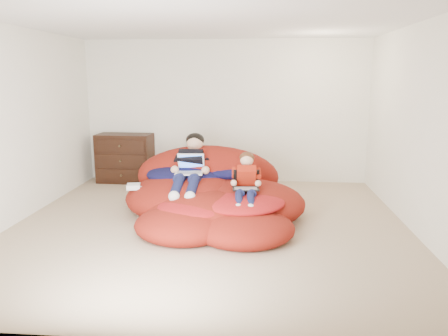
{
  "coord_description": "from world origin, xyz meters",
  "views": [
    {
      "loc": [
        0.63,
        -5.26,
        1.86
      ],
      "look_at": [
        0.16,
        0.25,
        0.7
      ],
      "focal_mm": 35.0,
      "sensor_mm": 36.0,
      "label": 1
    }
  ],
  "objects_px": {
    "beanbag_pile": "(211,197)",
    "older_boy": "(191,164)",
    "younger_boy": "(246,179)",
    "laptop_white": "(190,168)",
    "laptop_black": "(246,183)",
    "dresser": "(125,158)"
  },
  "relations": [
    {
      "from": "younger_boy",
      "to": "laptop_black",
      "type": "bearing_deg",
      "value": -90.0
    },
    {
      "from": "dresser",
      "to": "older_boy",
      "type": "distance_m",
      "value": 2.19
    },
    {
      "from": "younger_boy",
      "to": "laptop_black",
      "type": "relative_size",
      "value": 2.41
    },
    {
      "from": "older_boy",
      "to": "laptop_white",
      "type": "xyz_separation_m",
      "value": [
        -0.0,
        -0.12,
        -0.03
      ]
    },
    {
      "from": "beanbag_pile",
      "to": "older_boy",
      "type": "relative_size",
      "value": 1.85
    },
    {
      "from": "beanbag_pile",
      "to": "older_boy",
      "type": "bearing_deg",
      "value": 144.65
    },
    {
      "from": "beanbag_pile",
      "to": "older_boy",
      "type": "distance_m",
      "value": 0.55
    },
    {
      "from": "younger_boy",
      "to": "laptop_white",
      "type": "height_order",
      "value": "younger_boy"
    },
    {
      "from": "beanbag_pile",
      "to": "older_boy",
      "type": "xyz_separation_m",
      "value": [
        -0.3,
        0.22,
        0.41
      ]
    },
    {
      "from": "laptop_white",
      "to": "beanbag_pile",
      "type": "bearing_deg",
      "value": -16.82
    },
    {
      "from": "older_boy",
      "to": "laptop_white",
      "type": "height_order",
      "value": "older_boy"
    },
    {
      "from": "laptop_white",
      "to": "younger_boy",
      "type": "bearing_deg",
      "value": -26.63
    },
    {
      "from": "younger_boy",
      "to": "beanbag_pile",
      "type": "bearing_deg",
      "value": 147.83
    },
    {
      "from": "dresser",
      "to": "beanbag_pile",
      "type": "height_order",
      "value": "beanbag_pile"
    },
    {
      "from": "older_boy",
      "to": "beanbag_pile",
      "type": "bearing_deg",
      "value": -35.35
    },
    {
      "from": "laptop_white",
      "to": "dresser",
      "type": "bearing_deg",
      "value": 129.87
    },
    {
      "from": "dresser",
      "to": "laptop_white",
      "type": "bearing_deg",
      "value": -50.13
    },
    {
      "from": "older_boy",
      "to": "laptop_white",
      "type": "distance_m",
      "value": 0.13
    },
    {
      "from": "older_boy",
      "to": "younger_boy",
      "type": "height_order",
      "value": "older_boy"
    },
    {
      "from": "older_boy",
      "to": "laptop_white",
      "type": "relative_size",
      "value": 3.45
    },
    {
      "from": "beanbag_pile",
      "to": "laptop_white",
      "type": "height_order",
      "value": "beanbag_pile"
    },
    {
      "from": "laptop_white",
      "to": "laptop_black",
      "type": "xyz_separation_m",
      "value": [
        0.78,
        -0.43,
        -0.1
      ]
    }
  ]
}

